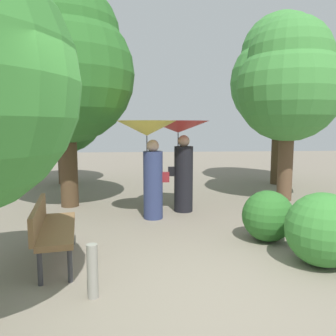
% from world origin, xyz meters
% --- Properties ---
extents(ground_plane, '(40.00, 40.00, 0.00)m').
position_xyz_m(ground_plane, '(0.00, 0.00, 0.00)').
color(ground_plane, gray).
extents(person_left, '(1.18, 1.18, 1.96)m').
position_xyz_m(person_left, '(-0.41, 3.26, 1.43)').
color(person_left, navy).
rests_on(person_left, ground).
extents(person_right, '(1.33, 1.33, 1.97)m').
position_xyz_m(person_right, '(0.26, 3.78, 1.45)').
color(person_right, black).
rests_on(person_right, ground).
extents(park_bench, '(0.75, 1.56, 0.83)m').
position_xyz_m(park_bench, '(-1.80, 1.15, 0.51)').
color(park_bench, '#38383D').
rests_on(park_bench, ground).
extents(tree_near_left, '(2.78, 2.78, 4.10)m').
position_xyz_m(tree_near_left, '(-3.08, 7.53, 2.56)').
color(tree_near_left, '#4C3823').
rests_on(tree_near_left, ground).
extents(tree_near_right, '(2.52, 2.52, 4.47)m').
position_xyz_m(tree_near_right, '(3.00, 4.66, 2.96)').
color(tree_near_right, brown).
rests_on(tree_near_right, ground).
extents(tree_mid_left, '(3.07, 3.07, 5.03)m').
position_xyz_m(tree_mid_left, '(-2.24, 4.42, 3.25)').
color(tree_mid_left, '#4C3823').
rests_on(tree_mid_left, ground).
extents(tree_mid_right, '(3.11, 3.11, 5.28)m').
position_xyz_m(tree_mid_right, '(3.77, 6.95, 3.45)').
color(tree_mid_right, '#4C3823').
rests_on(tree_mid_right, ground).
extents(bush_path_left, '(0.99, 0.99, 0.99)m').
position_xyz_m(bush_path_left, '(1.85, 0.78, 0.50)').
color(bush_path_left, '#387F33').
rests_on(bush_path_left, ground).
extents(bush_path_right, '(0.83, 0.83, 0.83)m').
position_xyz_m(bush_path_right, '(1.47, 1.78, 0.42)').
color(bush_path_right, '#2D6B28').
rests_on(bush_path_right, ground).
extents(path_marker_post, '(0.12, 0.12, 0.60)m').
position_xyz_m(path_marker_post, '(-1.10, 0.15, 0.30)').
color(path_marker_post, gray).
rests_on(path_marker_post, ground).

